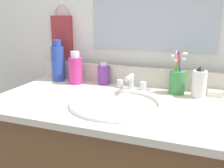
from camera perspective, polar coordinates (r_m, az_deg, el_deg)
name	(u,v)px	position (r m, az deg, el deg)	size (l,w,h in m)	color
countertop	(109,103)	(1.10, -0.72, -4.10)	(0.96, 0.56, 0.03)	beige
backsplash	(128,75)	(1.33, 3.51, 1.86)	(0.96, 0.02, 0.09)	beige
back_wall	(131,110)	(1.44, 4.12, -5.49)	(2.06, 0.04, 1.30)	white
towel_ring	(63,14)	(1.48, -10.46, 14.57)	(0.10, 0.10, 0.01)	silver
hand_towel	(62,37)	(1.47, -10.59, 9.88)	(0.11, 0.04, 0.22)	#A53338
sink_basin	(116,112)	(1.05, 0.93, -6.01)	(0.37, 0.37, 0.11)	white
faucet	(131,85)	(1.21, 4.07, -0.31)	(0.16, 0.10, 0.08)	silver
bottle_lotion_white	(199,83)	(1.17, 18.12, 0.17)	(0.06, 0.06, 0.13)	white
bottle_cream_purple	(104,74)	(1.33, -1.76, 2.07)	(0.06, 0.06, 0.11)	#7A3899
bottle_soap_pink	(75,69)	(1.34, -7.81, 3.14)	(0.07, 0.07, 0.16)	#D8338C
bottle_shampoo_blue	(58,62)	(1.42, -11.45, 4.55)	(0.07, 0.07, 0.21)	#2D4CB2
cup_green	(177,81)	(1.20, 13.75, 0.72)	(0.07, 0.09, 0.19)	#3F8C47
soap_bar	(215,93)	(1.23, 21.18, -1.89)	(0.06, 0.04, 0.02)	white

